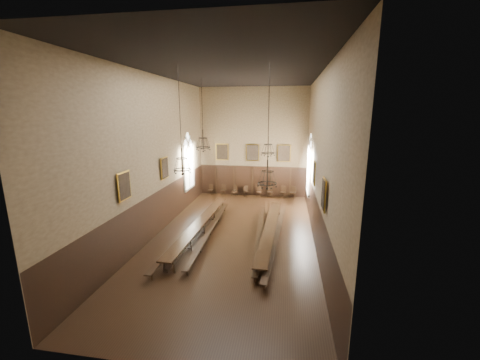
% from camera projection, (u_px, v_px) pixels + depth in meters
% --- Properties ---
extents(floor, '(9.00, 18.00, 0.02)m').
position_uv_depth(floor, '(234.00, 237.00, 16.79)').
color(floor, black).
rests_on(floor, ground).
extents(ceiling, '(9.00, 18.00, 0.02)m').
position_uv_depth(ceiling, '(233.00, 70.00, 14.79)').
color(ceiling, black).
rests_on(ceiling, ground).
extents(wall_back, '(9.00, 0.02, 9.00)m').
position_uv_depth(wall_back, '(253.00, 143.00, 24.46)').
color(wall_back, '#867252').
rests_on(wall_back, ground).
extents(wall_front, '(9.00, 0.02, 9.00)m').
position_uv_depth(wall_front, '(166.00, 215.00, 7.12)').
color(wall_front, '#867252').
rests_on(wall_front, ground).
extents(wall_left, '(0.02, 18.00, 9.00)m').
position_uv_depth(wall_left, '(154.00, 157.00, 16.49)').
color(wall_left, '#867252').
rests_on(wall_left, ground).
extents(wall_right, '(0.02, 18.00, 9.00)m').
position_uv_depth(wall_right, '(320.00, 161.00, 15.09)').
color(wall_right, '#867252').
rests_on(wall_right, ground).
extents(wainscot_panelling, '(9.00, 18.00, 2.50)m').
position_uv_depth(wainscot_panelling, '(234.00, 216.00, 16.51)').
color(wainscot_panelling, black).
rests_on(wainscot_panelling, floor).
extents(table_left, '(1.00, 9.73, 0.76)m').
position_uv_depth(table_left, '(201.00, 228.00, 17.15)').
color(table_left, black).
rests_on(table_left, floor).
extents(table_right, '(0.96, 9.33, 0.73)m').
position_uv_depth(table_right, '(270.00, 233.00, 16.47)').
color(table_right, black).
rests_on(table_right, floor).
extents(bench_left_outer, '(0.32, 10.49, 0.47)m').
position_uv_depth(bench_left_outer, '(189.00, 230.00, 17.04)').
color(bench_left_outer, black).
rests_on(bench_left_outer, floor).
extents(bench_left_inner, '(0.51, 9.54, 0.43)m').
position_uv_depth(bench_left_inner, '(211.00, 231.00, 16.97)').
color(bench_left_inner, black).
rests_on(bench_left_inner, floor).
extents(bench_right_inner, '(0.69, 9.24, 0.42)m').
position_uv_depth(bench_right_inner, '(260.00, 235.00, 16.41)').
color(bench_right_inner, black).
rests_on(bench_right_inner, floor).
extents(bench_right_outer, '(1.00, 10.34, 0.47)m').
position_uv_depth(bench_right_outer, '(277.00, 236.00, 16.25)').
color(bench_right_outer, black).
rests_on(bench_right_outer, floor).
extents(chair_0, '(0.44, 0.44, 0.88)m').
position_uv_depth(chair_0, '(211.00, 192.00, 25.46)').
color(chair_0, black).
rests_on(chair_0, floor).
extents(chair_1, '(0.42, 0.42, 0.92)m').
position_uv_depth(chair_1, '(223.00, 192.00, 25.34)').
color(chair_1, black).
rests_on(chair_1, floor).
extents(chair_2, '(0.53, 0.53, 0.94)m').
position_uv_depth(chair_2, '(234.00, 192.00, 25.14)').
color(chair_2, black).
rests_on(chair_2, floor).
extents(chair_3, '(0.50, 0.50, 0.89)m').
position_uv_depth(chair_3, '(246.00, 193.00, 25.02)').
color(chair_3, black).
rests_on(chair_3, floor).
extents(chair_4, '(0.42, 0.42, 0.86)m').
position_uv_depth(chair_4, '(259.00, 194.00, 24.89)').
color(chair_4, black).
rests_on(chair_4, floor).
extents(chair_5, '(0.45, 0.45, 0.92)m').
position_uv_depth(chair_5, '(270.00, 194.00, 24.77)').
color(chair_5, black).
rests_on(chair_5, floor).
extents(chair_6, '(0.54, 0.54, 1.00)m').
position_uv_depth(chair_6, '(283.00, 194.00, 24.49)').
color(chair_6, black).
rests_on(chair_6, floor).
extents(chair_7, '(0.54, 0.54, 0.97)m').
position_uv_depth(chair_7, '(293.00, 194.00, 24.48)').
color(chair_7, black).
rests_on(chair_7, floor).
extents(chandelier_back_left, '(0.89, 0.89, 4.31)m').
position_uv_depth(chandelier_back_left, '(203.00, 143.00, 18.11)').
color(chandelier_back_left, black).
rests_on(chandelier_back_left, ceiling).
extents(chandelier_back_right, '(0.81, 0.81, 4.57)m').
position_uv_depth(chandelier_back_right, '(268.00, 148.00, 17.62)').
color(chandelier_back_right, black).
rests_on(chandelier_back_right, ceiling).
extents(chandelier_front_left, '(0.83, 0.83, 4.86)m').
position_uv_depth(chandelier_front_left, '(182.00, 163.00, 13.93)').
color(chandelier_front_left, black).
rests_on(chandelier_front_left, ceiling).
extents(chandelier_front_right, '(0.87, 0.87, 5.34)m').
position_uv_depth(chandelier_front_right, '(267.00, 176.00, 13.17)').
color(chandelier_front_right, black).
rests_on(chandelier_front_right, ceiling).
extents(portrait_back_0, '(1.10, 0.12, 1.40)m').
position_uv_depth(portrait_back_0, '(222.00, 152.00, 24.92)').
color(portrait_back_0, '#B38B2B').
rests_on(portrait_back_0, wall_back).
extents(portrait_back_1, '(1.10, 0.12, 1.40)m').
position_uv_depth(portrait_back_1, '(253.00, 153.00, 24.52)').
color(portrait_back_1, '#B38B2B').
rests_on(portrait_back_1, wall_back).
extents(portrait_back_2, '(1.10, 0.12, 1.40)m').
position_uv_depth(portrait_back_2, '(284.00, 153.00, 24.12)').
color(portrait_back_2, '#B38B2B').
rests_on(portrait_back_2, wall_back).
extents(portrait_left_0, '(0.12, 1.00, 1.30)m').
position_uv_depth(portrait_left_0, '(165.00, 168.00, 17.61)').
color(portrait_left_0, '#B38B2B').
rests_on(portrait_left_0, wall_left).
extents(portrait_left_1, '(0.12, 1.00, 1.30)m').
position_uv_depth(portrait_left_1, '(124.00, 186.00, 13.28)').
color(portrait_left_1, '#B38B2B').
rests_on(portrait_left_1, wall_left).
extents(portrait_right_0, '(0.12, 1.00, 1.30)m').
position_uv_depth(portrait_right_0, '(314.00, 173.00, 16.25)').
color(portrait_right_0, '#B38B2B').
rests_on(portrait_right_0, wall_right).
extents(portrait_right_1, '(0.12, 1.00, 1.30)m').
position_uv_depth(portrait_right_1, '(324.00, 194.00, 11.92)').
color(portrait_right_1, '#B38B2B').
rests_on(portrait_right_1, wall_right).
extents(window_right, '(0.20, 2.20, 4.60)m').
position_uv_depth(window_right, '(309.00, 164.00, 20.65)').
color(window_right, white).
rests_on(window_right, wall_right).
extents(window_left, '(0.20, 2.20, 4.60)m').
position_uv_depth(window_left, '(189.00, 161.00, 22.02)').
color(window_left, white).
rests_on(window_left, wall_left).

